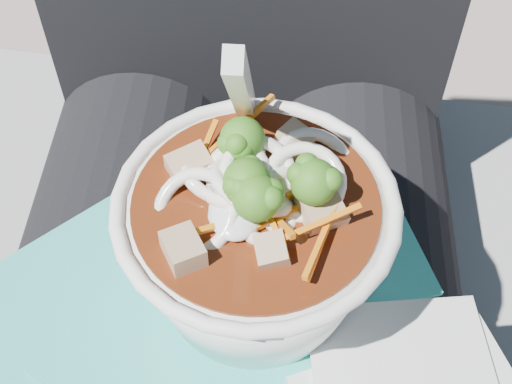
# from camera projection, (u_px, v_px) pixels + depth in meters

# --- Properties ---
(stone_ledge) EXTENTS (1.05, 0.60, 0.45)m
(stone_ledge) POSITION_uv_depth(u_px,v_px,m) (247.00, 353.00, 0.88)
(stone_ledge) COLOR gray
(stone_ledge) RESTS_ON ground
(lap) EXTENTS (0.36, 0.48, 0.16)m
(lap) POSITION_uv_depth(u_px,v_px,m) (229.00, 366.00, 0.54)
(lap) COLOR black
(lap) RESTS_ON stone_ledge
(person_body) EXTENTS (0.34, 0.94, 1.00)m
(person_body) POSITION_uv_depth(u_px,v_px,m) (238.00, 247.00, 0.58)
(person_body) COLOR black
(person_body) RESTS_ON ground
(plastic_bag) EXTENTS (0.38, 0.37, 0.01)m
(plastic_bag) POSITION_uv_depth(u_px,v_px,m) (223.00, 360.00, 0.45)
(plastic_bag) COLOR teal
(plastic_bag) RESTS_ON lap
(udon_bowl) EXTENTS (0.20, 0.20, 0.20)m
(udon_bowl) POSITION_uv_depth(u_px,v_px,m) (256.00, 234.00, 0.43)
(udon_bowl) COLOR white
(udon_bowl) RESTS_ON plastic_bag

